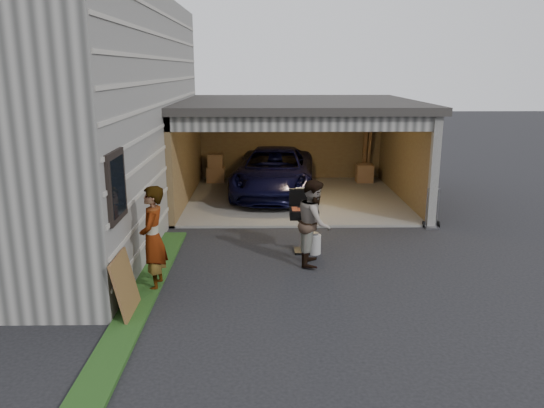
{
  "coord_description": "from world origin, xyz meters",
  "views": [
    {
      "loc": [
        -0.18,
        -8.86,
        3.77
      ],
      "look_at": [
        -0.02,
        1.37,
        1.15
      ],
      "focal_mm": 35.0,
      "sensor_mm": 36.0,
      "label": 1
    }
  ],
  "objects": [
    {
      "name": "groundcover_strip",
      "position": [
        -2.25,
        -1.0,
        0.03
      ],
      "size": [
        0.5,
        8.0,
        0.06
      ],
      "primitive_type": "cube",
      "color": "#193814",
      "rests_on": "ground"
    },
    {
      "name": "woman",
      "position": [
        -2.1,
        -0.12,
        0.93
      ],
      "size": [
        0.44,
        0.68,
        1.85
      ],
      "primitive_type": "imported",
      "rotation": [
        0.0,
        0.0,
        -1.57
      ],
      "color": "silver",
      "rests_on": "ground"
    },
    {
      "name": "garage",
      "position": [
        0.76,
        6.79,
        1.87
      ],
      "size": [
        6.8,
        6.3,
        2.9
      ],
      "color": "#605E59",
      "rests_on": "ground"
    },
    {
      "name": "hand_truck",
      "position": [
        3.91,
        3.47,
        0.19
      ],
      "size": [
        0.41,
        0.32,
        0.98
      ],
      "rotation": [
        0.0,
        0.0,
        -0.08
      ],
      "color": "slate",
      "rests_on": "ground"
    },
    {
      "name": "man",
      "position": [
        0.8,
        1.08,
        0.85
      ],
      "size": [
        0.75,
        0.91,
        1.7
      ],
      "primitive_type": "imported",
      "rotation": [
        0.0,
        0.0,
        1.43
      ],
      "color": "#4A341D",
      "rests_on": "ground"
    },
    {
      "name": "ground",
      "position": [
        0.0,
        0.0,
        0.0
      ],
      "size": [
        80.0,
        80.0,
        0.0
      ],
      "primitive_type": "plane",
      "color": "black",
      "rests_on": "ground"
    },
    {
      "name": "minivan",
      "position": [
        0.13,
        6.9,
        0.69
      ],
      "size": [
        2.73,
        5.16,
        1.38
      ],
      "primitive_type": "imported",
      "rotation": [
        0.0,
        0.0,
        -0.09
      ],
      "color": "black",
      "rests_on": "ground"
    },
    {
      "name": "bbq_grill",
      "position": [
        0.65,
        1.78,
        0.79
      ],
      "size": [
        0.6,
        0.53,
        1.33
      ],
      "color": "black",
      "rests_on": "ground"
    },
    {
      "name": "plywood_panel",
      "position": [
        -2.34,
        -1.16,
        0.49
      ],
      "size": [
        0.25,
        0.89,
        0.98
      ],
      "primitive_type": "cube",
      "rotation": [
        0.0,
        -0.21,
        0.0
      ],
      "color": "brown",
      "rests_on": "ground"
    },
    {
      "name": "house",
      "position": [
        -6.0,
        4.0,
        2.75
      ],
      "size": [
        7.0,
        11.0,
        5.5
      ],
      "primitive_type": "cube",
      "color": "#474744",
      "rests_on": "ground"
    },
    {
      "name": "propane_tank",
      "position": [
        0.87,
        1.65,
        0.21
      ],
      "size": [
        0.33,
        0.33,
        0.41
      ],
      "primitive_type": "cylinder",
      "rotation": [
        0.0,
        0.0,
        0.22
      ],
      "color": "#B0AFAB",
      "rests_on": "ground"
    }
  ]
}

